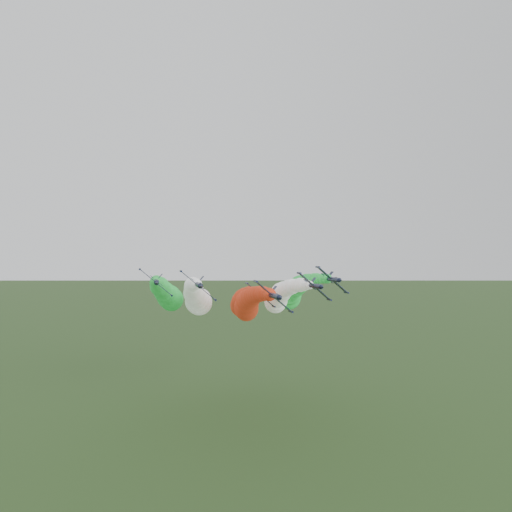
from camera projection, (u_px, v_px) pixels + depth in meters
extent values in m
plane|color=#315123|center=(287.00, 476.00, 103.56)|extent=(3000.00, 3000.00, 0.00)
cylinder|color=black|center=(274.00, 296.00, 89.81)|extent=(1.39, 8.04, 1.39)
cone|color=black|center=(280.00, 298.00, 85.18)|extent=(1.26, 1.61, 1.26)
cone|color=black|center=(268.00, 294.00, 94.09)|extent=(1.26, 0.80, 1.26)
ellipsoid|color=black|center=(277.00, 295.00, 88.11)|extent=(0.91, 1.68, 0.88)
cube|color=black|center=(273.00, 296.00, 89.62)|extent=(6.61, 1.70, 5.63)
cylinder|color=black|center=(256.00, 281.00, 88.94)|extent=(0.55, 2.32, 0.55)
cylinder|color=black|center=(291.00, 311.00, 90.29)|extent=(0.55, 2.32, 0.55)
cube|color=black|center=(273.00, 290.00, 93.27)|extent=(1.43, 1.34, 1.65)
cube|color=black|center=(270.00, 294.00, 93.15)|extent=(2.65, 0.98, 2.27)
sphere|color=#B62B14|center=(270.00, 295.00, 92.87)|extent=(2.50, 2.50, 2.50)
sphere|color=#B62B14|center=(267.00, 294.00, 95.22)|extent=(2.23, 2.23, 2.23)
sphere|color=#B62B14|center=(264.00, 294.00, 97.59)|extent=(2.92, 2.92, 2.92)
sphere|color=#B62B14|center=(262.00, 294.00, 99.96)|extent=(2.82, 2.82, 2.82)
sphere|color=#B62B14|center=(259.00, 294.00, 102.33)|extent=(3.31, 3.31, 3.31)
sphere|color=#B62B14|center=(257.00, 294.00, 104.71)|extent=(3.48, 3.48, 3.48)
sphere|color=#B62B14|center=(256.00, 295.00, 107.09)|extent=(3.63, 3.63, 3.63)
sphere|color=#B62B14|center=(254.00, 295.00, 109.48)|extent=(3.91, 3.91, 3.91)
sphere|color=#B62B14|center=(253.00, 296.00, 111.88)|extent=(4.30, 4.30, 4.30)
sphere|color=#B62B14|center=(251.00, 297.00, 114.28)|extent=(4.35, 4.35, 4.35)
sphere|color=#B62B14|center=(250.00, 298.00, 116.68)|extent=(4.76, 4.76, 4.76)
sphere|color=#B62B14|center=(249.00, 299.00, 119.09)|extent=(4.56, 4.56, 4.56)
sphere|color=#B62B14|center=(249.00, 300.00, 121.51)|extent=(4.95, 4.95, 4.95)
sphere|color=#B62B14|center=(248.00, 301.00, 123.93)|extent=(5.12, 5.12, 5.12)
sphere|color=#B62B14|center=(247.00, 302.00, 126.35)|extent=(6.02, 6.02, 6.02)
sphere|color=#B62B14|center=(247.00, 303.00, 128.78)|extent=(5.95, 5.95, 5.95)
sphere|color=#B62B14|center=(247.00, 304.00, 131.22)|extent=(5.41, 5.41, 5.41)
sphere|color=#B62B14|center=(246.00, 305.00, 133.66)|extent=(6.20, 6.20, 6.20)
sphere|color=#B62B14|center=(246.00, 306.00, 136.11)|extent=(6.59, 6.59, 6.59)
sphere|color=#B62B14|center=(246.00, 307.00, 138.56)|extent=(6.83, 6.83, 6.83)
sphere|color=#B62B14|center=(246.00, 309.00, 141.01)|extent=(6.89, 6.89, 6.89)
sphere|color=#B62B14|center=(246.00, 310.00, 143.48)|extent=(6.56, 6.56, 6.56)
cylinder|color=black|center=(198.00, 285.00, 95.67)|extent=(1.39, 8.04, 1.39)
cone|color=black|center=(201.00, 286.00, 91.04)|extent=(1.26, 1.61, 1.26)
cone|color=black|center=(196.00, 284.00, 99.95)|extent=(1.26, 0.80, 1.26)
ellipsoid|color=black|center=(201.00, 284.00, 93.97)|extent=(0.91, 1.68, 0.88)
cube|color=black|center=(198.00, 286.00, 95.48)|extent=(6.61, 1.70, 5.63)
cylinder|color=black|center=(181.00, 271.00, 94.80)|extent=(0.55, 2.32, 0.55)
cylinder|color=black|center=(215.00, 300.00, 96.15)|extent=(0.55, 2.32, 0.55)
cube|color=black|center=(200.00, 280.00, 99.13)|extent=(1.43, 1.34, 1.65)
cube|color=black|center=(197.00, 283.00, 99.01)|extent=(2.65, 0.98, 2.27)
sphere|color=white|center=(197.00, 284.00, 98.73)|extent=(2.10, 2.10, 2.10)
sphere|color=white|center=(196.00, 284.00, 101.08)|extent=(2.36, 2.36, 2.36)
sphere|color=white|center=(195.00, 284.00, 103.45)|extent=(2.49, 2.49, 2.49)
sphere|color=white|center=(194.00, 284.00, 105.82)|extent=(2.69, 2.69, 2.69)
sphere|color=white|center=(194.00, 284.00, 108.19)|extent=(2.94, 2.94, 2.94)
sphere|color=white|center=(193.00, 285.00, 110.57)|extent=(3.11, 3.11, 3.11)
sphere|color=white|center=(193.00, 286.00, 112.95)|extent=(3.92, 3.92, 3.92)
sphere|color=white|center=(193.00, 286.00, 115.34)|extent=(3.50, 3.50, 3.50)
sphere|color=white|center=(193.00, 287.00, 117.74)|extent=(3.97, 3.97, 3.97)
sphere|color=white|center=(193.00, 288.00, 120.14)|extent=(4.16, 4.16, 4.16)
sphere|color=white|center=(193.00, 289.00, 122.54)|extent=(4.32, 4.32, 4.32)
sphere|color=white|center=(193.00, 290.00, 124.95)|extent=(4.25, 4.25, 4.25)
sphere|color=white|center=(193.00, 291.00, 127.37)|extent=(4.68, 4.68, 4.68)
sphere|color=white|center=(194.00, 292.00, 129.79)|extent=(5.28, 5.28, 5.28)
sphere|color=white|center=(194.00, 293.00, 132.21)|extent=(5.73, 5.73, 5.73)
sphere|color=white|center=(195.00, 295.00, 134.64)|extent=(5.43, 5.43, 5.43)
sphere|color=white|center=(195.00, 296.00, 137.08)|extent=(5.65, 5.65, 5.65)
sphere|color=white|center=(196.00, 297.00, 139.52)|extent=(6.19, 6.19, 6.19)
sphere|color=white|center=(197.00, 298.00, 141.97)|extent=(5.80, 5.80, 5.80)
sphere|color=white|center=(198.00, 300.00, 144.42)|extent=(6.82, 6.82, 6.82)
sphere|color=white|center=(198.00, 301.00, 146.87)|extent=(7.88, 7.88, 7.88)
sphere|color=white|center=(199.00, 302.00, 149.33)|extent=(7.79, 7.79, 7.79)
cylinder|color=black|center=(314.00, 286.00, 102.65)|extent=(1.39, 8.04, 1.39)
cone|color=black|center=(322.00, 287.00, 98.03)|extent=(1.26, 1.61, 1.26)
cone|color=black|center=(308.00, 285.00, 106.93)|extent=(1.26, 0.80, 1.26)
ellipsoid|color=black|center=(318.00, 285.00, 100.96)|extent=(0.91, 1.68, 0.88)
cube|color=black|center=(314.00, 286.00, 102.46)|extent=(6.61, 1.70, 5.63)
cylinder|color=black|center=(299.00, 273.00, 101.78)|extent=(0.55, 2.32, 0.55)
cylinder|color=black|center=(329.00, 300.00, 103.14)|extent=(0.55, 2.32, 0.55)
cube|color=black|center=(312.00, 281.00, 106.12)|extent=(1.43, 1.34, 1.65)
cube|color=black|center=(310.00, 285.00, 105.99)|extent=(2.65, 0.98, 2.27)
sphere|color=white|center=(310.00, 285.00, 105.71)|extent=(1.84, 1.84, 1.84)
sphere|color=white|center=(306.00, 285.00, 108.07)|extent=(2.37, 2.37, 2.37)
sphere|color=white|center=(303.00, 285.00, 110.43)|extent=(2.91, 2.91, 2.91)
sphere|color=white|center=(300.00, 285.00, 112.80)|extent=(3.25, 3.25, 3.25)
sphere|color=white|center=(297.00, 285.00, 115.18)|extent=(3.10, 3.10, 3.10)
sphere|color=white|center=(295.00, 286.00, 117.55)|extent=(2.87, 2.87, 2.87)
sphere|color=white|center=(292.00, 286.00, 119.94)|extent=(3.74, 3.74, 3.74)
sphere|color=white|center=(290.00, 287.00, 122.33)|extent=(3.86, 3.86, 3.86)
sphere|color=white|center=(288.00, 288.00, 124.72)|extent=(4.07, 4.07, 4.07)
sphere|color=white|center=(287.00, 289.00, 127.12)|extent=(4.13, 4.13, 4.13)
sphere|color=white|center=(285.00, 290.00, 129.53)|extent=(4.06, 4.06, 4.06)
sphere|color=white|center=(284.00, 291.00, 131.94)|extent=(4.87, 4.87, 4.87)
sphere|color=white|center=(282.00, 292.00, 134.35)|extent=(4.94, 4.94, 4.94)
sphere|color=white|center=(281.00, 293.00, 136.77)|extent=(5.56, 5.56, 5.56)
sphere|color=white|center=(280.00, 294.00, 139.20)|extent=(5.07, 5.07, 5.07)
sphere|color=white|center=(279.00, 295.00, 141.63)|extent=(5.06, 5.06, 5.06)
sphere|color=white|center=(278.00, 296.00, 144.06)|extent=(5.71, 5.71, 5.71)
sphere|color=white|center=(277.00, 297.00, 146.50)|extent=(5.92, 5.92, 5.92)
sphere|color=white|center=(277.00, 298.00, 148.95)|extent=(5.92, 5.92, 5.92)
sphere|color=white|center=(276.00, 300.00, 151.40)|extent=(7.05, 7.05, 7.05)
sphere|color=white|center=(276.00, 301.00, 153.86)|extent=(6.60, 6.60, 6.60)
sphere|color=white|center=(275.00, 302.00, 156.32)|extent=(6.92, 6.92, 6.92)
cylinder|color=black|center=(156.00, 282.00, 104.20)|extent=(1.39, 8.04, 1.39)
cone|color=black|center=(157.00, 283.00, 99.57)|extent=(1.26, 1.61, 1.26)
cone|color=black|center=(156.00, 281.00, 108.48)|extent=(1.26, 0.80, 1.26)
ellipsoid|color=black|center=(158.00, 281.00, 102.50)|extent=(0.91, 1.68, 0.88)
cube|color=black|center=(156.00, 282.00, 104.00)|extent=(6.61, 1.70, 5.63)
cylinder|color=black|center=(140.00, 269.00, 103.33)|extent=(0.55, 2.32, 0.55)
cylinder|color=black|center=(172.00, 295.00, 104.68)|extent=(0.55, 2.32, 0.55)
cube|color=black|center=(159.00, 277.00, 107.66)|extent=(1.43, 1.34, 1.65)
cube|color=black|center=(156.00, 281.00, 107.53)|extent=(2.65, 0.98, 2.27)
sphere|color=green|center=(156.00, 281.00, 107.25)|extent=(1.85, 1.85, 1.85)
sphere|color=green|center=(156.00, 281.00, 109.61)|extent=(2.17, 2.17, 2.17)
sphere|color=green|center=(156.00, 281.00, 111.98)|extent=(2.32, 2.32, 2.32)
sphere|color=green|center=(156.00, 281.00, 114.34)|extent=(2.70, 2.70, 2.70)
sphere|color=green|center=(156.00, 282.00, 116.72)|extent=(3.01, 3.01, 3.01)
sphere|color=green|center=(157.00, 282.00, 119.10)|extent=(3.27, 3.27, 3.27)
sphere|color=green|center=(157.00, 283.00, 121.48)|extent=(3.61, 3.61, 3.61)
sphere|color=green|center=(158.00, 284.00, 123.87)|extent=(3.71, 3.71, 3.71)
sphere|color=green|center=(158.00, 284.00, 126.27)|extent=(4.02, 4.02, 4.02)
sphere|color=green|center=(159.00, 285.00, 128.66)|extent=(4.64, 4.64, 4.64)
sphere|color=green|center=(160.00, 286.00, 131.07)|extent=(5.07, 5.07, 5.07)
sphere|color=green|center=(160.00, 287.00, 133.48)|extent=(5.07, 5.07, 5.07)
sphere|color=green|center=(161.00, 288.00, 135.89)|extent=(4.75, 4.75, 4.75)
sphere|color=green|center=(162.00, 289.00, 138.31)|extent=(4.87, 4.87, 4.87)
sphere|color=green|center=(163.00, 291.00, 140.74)|extent=(4.98, 4.98, 4.98)
sphere|color=green|center=(164.00, 292.00, 143.17)|extent=(6.00, 6.00, 6.00)
sphere|color=green|center=(165.00, 293.00, 145.61)|extent=(6.19, 6.19, 6.19)
sphere|color=green|center=(166.00, 294.00, 148.05)|extent=(6.08, 6.08, 6.08)
sphere|color=green|center=(168.00, 295.00, 150.49)|extent=(6.73, 6.73, 6.73)
sphere|color=green|center=(169.00, 297.00, 152.94)|extent=(7.38, 7.38, 7.38)
sphere|color=green|center=(170.00, 298.00, 155.40)|extent=(7.08, 7.08, 7.08)
sphere|color=green|center=(171.00, 299.00, 157.86)|extent=(7.56, 7.56, 7.56)
cylinder|color=black|center=(332.00, 279.00, 107.38)|extent=(1.39, 8.04, 1.39)
cone|color=black|center=(341.00, 280.00, 102.75)|extent=(1.26, 1.61, 1.26)
cone|color=black|center=(325.00, 278.00, 111.66)|extent=(1.26, 0.80, 1.26)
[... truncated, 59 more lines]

